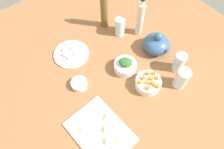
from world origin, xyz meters
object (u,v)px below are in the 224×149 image
drinking_glass_2 (179,62)px  bottle_1 (140,19)px  bottle_0 (104,11)px  drinking_glass_1 (182,78)px  bowl_carrots (148,83)px  bowl_small_side (79,84)px  bowl_greens (125,67)px  drinking_glass_0 (120,27)px  plate_tofu (71,54)px  teapot (156,44)px  cutting_board (100,132)px

drinking_glass_2 → bottle_1: bearing=178.9°
bottle_0 → drinking_glass_1: (63.31, 6.13, -5.70)cm
bowl_carrots → bowl_small_side: 39.11cm
bowl_greens → bowl_carrots: (16.63, 3.03, -0.08)cm
bottle_1 → drinking_glass_0: bottle_1 is taller
plate_tofu → drinking_glass_0: 35.87cm
drinking_glass_0 → bowl_carrots: bearing=-16.5°
bowl_carrots → bowl_small_side: (-24.04, -30.82, -0.97)cm
teapot → drinking_glass_1: size_ratio=1.37×
plate_tofu → drinking_glass_1: (55.75, 37.84, 6.05)cm
plate_tofu → bowl_small_side: bowl_small_side is taller
drinking_glass_2 → cutting_board: bearing=-86.9°
cutting_board → drinking_glass_1: size_ratio=2.43×
bowl_greens → drinking_glass_2: (18.50, 24.87, 3.57)cm
drinking_glass_2 → bowl_greens: bearing=-126.6°
plate_tofu → bowl_carrots: size_ratio=1.49×
cutting_board → plate_tofu: size_ratio=1.49×
cutting_board → bowl_greens: bowl_greens is taller
cutting_board → bowl_greens: size_ratio=2.45×
bowl_greens → drinking_glass_2: drinking_glass_2 is taller
bowl_carrots → cutting_board: bearing=-82.2°
cutting_board → bowl_greens: 40.67cm
bowl_small_side → drinking_glass_2: (25.91, 52.66, 4.62)cm
bowl_carrots → drinking_glass_2: bearing=85.1°
drinking_glass_1 → cutting_board: bearing=-95.6°
drinking_glass_2 → drinking_glass_1: bearing=-39.8°
bottle_0 → drinking_glass_2: bearing=13.4°
bottle_1 → drinking_glass_1: 45.28cm
bowl_small_side → drinking_glass_2: size_ratio=0.72×
teapot → drinking_glass_0: bearing=-158.5°
cutting_board → bowl_small_side: bowl_small_side is taller
bottle_0 → plate_tofu: bearing=-76.6°
drinking_glass_2 → teapot: bearing=-179.2°
plate_tofu → bowl_small_side: (21.47, -7.85, 1.15)cm
bottle_0 → bottle_1: bottle_0 is taller
drinking_glass_1 → drinking_glass_2: drinking_glass_1 is taller
bowl_small_side → bottle_0: 50.20cm
bowl_greens → bottle_1: size_ratio=0.48×
plate_tofu → drinking_glass_0: size_ratio=1.65×
bowl_small_side → teapot: bearing=81.8°
teapot → drinking_glass_2: bearing=0.8°
cutting_board → drinking_glass_0: 67.62cm
drinking_glass_0 → drinking_glass_1: size_ratio=0.99×
bottle_0 → drinking_glass_1: bottle_0 is taller
bottle_0 → bowl_small_side: bearing=-53.7°
bowl_greens → bowl_carrots: bowl_greens is taller
drinking_glass_2 → drinking_glass_0: bearing=-167.1°
plate_tofu → teapot: bearing=57.0°
bottle_1 → drinking_glass_1: size_ratio=2.08×
bottle_1 → bottle_0: bearing=-144.0°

